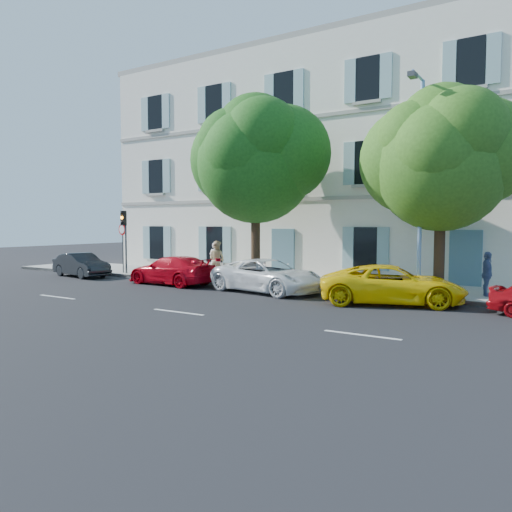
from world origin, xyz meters
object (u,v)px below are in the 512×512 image
Objects in this scene: traffic_light at (124,228)px; road_sign at (122,237)px; pedestrian_a at (215,259)px; tree_left at (256,165)px; tree_right at (441,166)px; car_dark_sedan at (81,265)px; car_red_coupe at (172,270)px; street_lamp at (420,174)px; car_yellow_supercar at (392,285)px; car_white_coupe at (267,276)px; pedestrian_b at (217,259)px; pedestrian_c at (487,274)px.

road_sign is at bearing 148.69° from traffic_light.
traffic_light is 1.93× the size of pedestrian_a.
tree_right is at bearing -0.94° from tree_left.
car_red_coupe is at bearing -80.32° from car_dark_sedan.
pedestrian_a is at bearing 173.72° from car_red_coupe.
tree_left is at bearing 173.44° from street_lamp.
car_red_coupe is at bearing -16.91° from traffic_light.
tree_left is at bearing 53.58° from car_yellow_supercar.
street_lamp reaches higher than car_dark_sedan.
pedestrian_b reaches higher than car_white_coupe.
pedestrian_c is at bearing -62.82° from car_white_coupe.
car_yellow_supercar is 0.66× the size of tree_right.
car_yellow_supercar is at bearing -5.66° from traffic_light.
street_lamp is (16.84, 1.23, 3.91)m from car_dark_sedan.
car_dark_sedan is at bearing -127.10° from road_sign.
tree_left is (-1.76, 1.90, 4.71)m from car_white_coupe.
tree_right reaches higher than car_red_coupe.
road_sign is (-15.04, 1.71, 1.35)m from car_yellow_supercar.
street_lamp is (7.44, -0.85, -0.86)m from tree_left.
car_red_coupe is 10.10m from car_yellow_supercar.
tree_left reaches higher than tree_right.
car_yellow_supercar is at bearing -112.68° from street_lamp.
pedestrian_c is at bearing -63.89° from car_yellow_supercar.
car_dark_sedan is 11.16m from car_white_coupe.
traffic_light is at bearing 92.23° from car_white_coupe.
pedestrian_a is at bearing 73.95° from pedestrian_c.
car_dark_sedan is 19.13m from pedestrian_c.
tree_right is 11.43m from pedestrian_a.
road_sign is (1.27, 1.68, 1.41)m from car_dark_sedan.
car_yellow_supercar is at bearing 119.48° from pedestrian_c.
car_dark_sedan is at bearing 70.50° from car_yellow_supercar.
car_white_coupe is (4.96, 0.14, 0.02)m from car_red_coupe.
tree_right is 4.55× the size of pedestrian_c.
traffic_light reaches higher than road_sign.
car_red_coupe is (6.21, 0.04, 0.03)m from car_dark_sedan.
pedestrian_c reaches higher than car_white_coupe.
pedestrian_b is (-9.39, 2.50, 0.36)m from car_yellow_supercar.
car_red_coupe is at bearing -147.41° from tree_left.
car_white_coupe is at bearing -47.08° from tree_left.
car_yellow_supercar is at bearing -17.04° from tree_left.
tree_left reaches higher than pedestrian_b.
pedestrian_c is (18.95, 2.65, 0.34)m from car_dark_sedan.
car_white_coupe is 5.15m from car_yellow_supercar.
car_white_coupe is 5.13m from pedestrian_a.
pedestrian_b is (-10.49, 0.52, -3.82)m from tree_right.
car_white_coupe is 8.17m from pedestrian_c.
tree_right is at bearing 0.98° from road_sign.
tree_left is 1.05× the size of street_lamp.
car_white_coupe is at bearing 91.55° from pedestrian_c.
car_white_coupe is at bearing -164.24° from tree_right.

